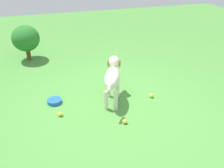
% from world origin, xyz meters
% --- Properties ---
extents(ground, '(14.00, 14.00, 0.00)m').
position_xyz_m(ground, '(0.00, 0.00, 0.00)').
color(ground, '#478438').
extents(dog, '(0.88, 0.46, 0.64)m').
position_xyz_m(dog, '(0.23, -0.02, 0.42)').
color(dog, silver).
rests_on(dog, ground).
extents(tennis_ball_0, '(0.07, 0.07, 0.07)m').
position_xyz_m(tennis_ball_0, '(0.07, 0.81, 0.03)').
color(tennis_ball_0, yellow).
rests_on(tennis_ball_0, ground).
extents(tennis_ball_1, '(0.07, 0.07, 0.07)m').
position_xyz_m(tennis_ball_1, '(-0.37, -0.00, 0.03)').
color(tennis_ball_1, '#CFDE37').
rests_on(tennis_ball_1, ground).
extents(tennis_ball_2, '(0.07, 0.07, 0.07)m').
position_xyz_m(tennis_ball_2, '(0.13, -0.65, 0.03)').
color(tennis_ball_2, '#C6E531').
rests_on(tennis_ball_2, ground).
extents(water_bowl, '(0.22, 0.22, 0.06)m').
position_xyz_m(water_bowl, '(0.45, 0.86, 0.03)').
color(water_bowl, blue).
rests_on(water_bowl, ground).
extents(shrub_near, '(0.64, 0.57, 0.75)m').
position_xyz_m(shrub_near, '(2.39, 1.20, 0.48)').
color(shrub_near, brown).
rests_on(shrub_near, ground).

